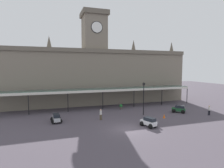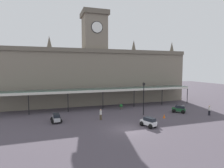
{
  "view_description": "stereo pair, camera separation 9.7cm",
  "coord_description": "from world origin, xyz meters",
  "px_view_note": "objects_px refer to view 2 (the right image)",
  "views": [
    {
      "loc": [
        -9.43,
        -21.62,
        7.89
      ],
      "look_at": [
        0.0,
        6.79,
        5.3
      ],
      "focal_mm": 30.04,
      "sensor_mm": 36.0,
      "label": 1
    },
    {
      "loc": [
        -9.34,
        -21.65,
        7.89
      ],
      "look_at": [
        0.0,
        6.79,
        5.3
      ],
      "focal_mm": 30.04,
      "sensor_mm": 36.0,
      "label": 2
    }
  ],
  "objects_px": {
    "car_green_estate": "(179,109)",
    "planter_near_kerb": "(121,107)",
    "traffic_cone": "(164,116)",
    "victorian_lamppost": "(144,95)",
    "pedestrian_beside_cars": "(101,114)",
    "pedestrian_crossing_forecourt": "(209,110)",
    "car_white_estate": "(149,123)",
    "car_silver_estate": "(56,118)"
  },
  "relations": [
    {
      "from": "pedestrian_crossing_forecourt",
      "to": "pedestrian_beside_cars",
      "type": "height_order",
      "value": "same"
    },
    {
      "from": "car_white_estate",
      "to": "victorian_lamppost",
      "type": "relative_size",
      "value": 0.44
    },
    {
      "from": "pedestrian_crossing_forecourt",
      "to": "planter_near_kerb",
      "type": "bearing_deg",
      "value": 144.04
    },
    {
      "from": "victorian_lamppost",
      "to": "car_green_estate",
      "type": "bearing_deg",
      "value": -3.31
    },
    {
      "from": "pedestrian_beside_cars",
      "to": "planter_near_kerb",
      "type": "bearing_deg",
      "value": 46.68
    },
    {
      "from": "car_green_estate",
      "to": "pedestrian_crossing_forecourt",
      "type": "relative_size",
      "value": 1.42
    },
    {
      "from": "car_silver_estate",
      "to": "pedestrian_crossing_forecourt",
      "type": "height_order",
      "value": "pedestrian_crossing_forecourt"
    },
    {
      "from": "pedestrian_beside_cars",
      "to": "traffic_cone",
      "type": "height_order",
      "value": "pedestrian_beside_cars"
    },
    {
      "from": "car_green_estate",
      "to": "planter_near_kerb",
      "type": "relative_size",
      "value": 2.47
    },
    {
      "from": "car_green_estate",
      "to": "traffic_cone",
      "type": "height_order",
      "value": "car_green_estate"
    },
    {
      "from": "pedestrian_beside_cars",
      "to": "victorian_lamppost",
      "type": "relative_size",
      "value": 0.3
    },
    {
      "from": "car_white_estate",
      "to": "planter_near_kerb",
      "type": "bearing_deg",
      "value": 88.47
    },
    {
      "from": "pedestrian_crossing_forecourt",
      "to": "traffic_cone",
      "type": "distance_m",
      "value": 8.17
    },
    {
      "from": "planter_near_kerb",
      "to": "pedestrian_beside_cars",
      "type": "bearing_deg",
      "value": -133.32
    },
    {
      "from": "pedestrian_beside_cars",
      "to": "car_silver_estate",
      "type": "bearing_deg",
      "value": 173.03
    },
    {
      "from": "victorian_lamppost",
      "to": "traffic_cone",
      "type": "height_order",
      "value": "victorian_lamppost"
    },
    {
      "from": "car_white_estate",
      "to": "victorian_lamppost",
      "type": "distance_m",
      "value": 6.84
    },
    {
      "from": "traffic_cone",
      "to": "planter_near_kerb",
      "type": "distance_m",
      "value": 9.06
    },
    {
      "from": "car_silver_estate",
      "to": "pedestrian_beside_cars",
      "type": "xyz_separation_m",
      "value": [
        6.47,
        -0.79,
        0.34
      ]
    },
    {
      "from": "pedestrian_crossing_forecourt",
      "to": "pedestrian_beside_cars",
      "type": "distance_m",
      "value": 18.11
    },
    {
      "from": "pedestrian_beside_cars",
      "to": "traffic_cone",
      "type": "xyz_separation_m",
      "value": [
        9.76,
        -2.13,
        -0.6
      ]
    },
    {
      "from": "car_green_estate",
      "to": "pedestrian_beside_cars",
      "type": "distance_m",
      "value": 14.35
    },
    {
      "from": "pedestrian_beside_cars",
      "to": "traffic_cone",
      "type": "distance_m",
      "value": 10.01
    },
    {
      "from": "planter_near_kerb",
      "to": "victorian_lamppost",
      "type": "bearing_deg",
      "value": -69.8
    },
    {
      "from": "car_white_estate",
      "to": "pedestrian_beside_cars",
      "type": "height_order",
      "value": "pedestrian_beside_cars"
    },
    {
      "from": "car_white_estate",
      "to": "traffic_cone",
      "type": "bearing_deg",
      "value": 34.65
    },
    {
      "from": "car_green_estate",
      "to": "victorian_lamppost",
      "type": "height_order",
      "value": "victorian_lamppost"
    },
    {
      "from": "car_green_estate",
      "to": "planter_near_kerb",
      "type": "bearing_deg",
      "value": 146.88
    },
    {
      "from": "traffic_cone",
      "to": "planter_near_kerb",
      "type": "relative_size",
      "value": 0.64
    },
    {
      "from": "pedestrian_crossing_forecourt",
      "to": "traffic_cone",
      "type": "height_order",
      "value": "pedestrian_crossing_forecourt"
    },
    {
      "from": "victorian_lamppost",
      "to": "car_white_estate",
      "type": "bearing_deg",
      "value": -111.28
    },
    {
      "from": "car_silver_estate",
      "to": "traffic_cone",
      "type": "relative_size",
      "value": 3.79
    },
    {
      "from": "car_green_estate",
      "to": "victorian_lamppost",
      "type": "xyz_separation_m",
      "value": [
        -6.81,
        0.39,
        2.84
      ]
    },
    {
      "from": "victorian_lamppost",
      "to": "planter_near_kerb",
      "type": "height_order",
      "value": "victorian_lamppost"
    },
    {
      "from": "traffic_cone",
      "to": "planter_near_kerb",
      "type": "height_order",
      "value": "planter_near_kerb"
    },
    {
      "from": "car_white_estate",
      "to": "pedestrian_crossing_forecourt",
      "type": "relative_size",
      "value": 1.45
    },
    {
      "from": "planter_near_kerb",
      "to": "traffic_cone",
      "type": "bearing_deg",
      "value": -62.43
    },
    {
      "from": "car_silver_estate",
      "to": "car_white_estate",
      "type": "distance_m",
      "value": 13.19
    },
    {
      "from": "pedestrian_beside_cars",
      "to": "car_white_estate",
      "type": "bearing_deg",
      "value": -44.79
    },
    {
      "from": "car_green_estate",
      "to": "victorian_lamppost",
      "type": "relative_size",
      "value": 0.43
    },
    {
      "from": "car_silver_estate",
      "to": "pedestrian_beside_cars",
      "type": "distance_m",
      "value": 6.53
    },
    {
      "from": "car_silver_estate",
      "to": "planter_near_kerb",
      "type": "bearing_deg",
      "value": 23.02
    }
  ]
}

